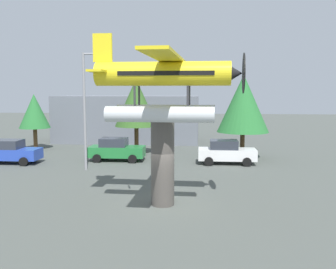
{
  "coord_description": "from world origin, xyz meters",
  "views": [
    {
      "loc": [
        1.73,
        -17.45,
        5.41
      ],
      "look_at": [
        0.0,
        3.0,
        3.0
      ],
      "focal_mm": 40.61,
      "sensor_mm": 36.0,
      "label": 1
    }
  ],
  "objects": [
    {
      "name": "floatplane_monument",
      "position": [
        0.13,
        -0.01,
        5.68
      ],
      "size": [
        6.95,
        10.44,
        4.0
      ],
      "rotation": [
        0.0,
        0.0,
        -0.04
      ],
      "color": "silver",
      "rests_on": "display_pedestal"
    },
    {
      "name": "car_far_white",
      "position": [
        3.68,
        10.38,
        0.88
      ],
      "size": [
        4.2,
        2.02,
        1.76
      ],
      "color": "white",
      "rests_on": "ground"
    },
    {
      "name": "storefront_building",
      "position": [
        -5.86,
        22.0,
        2.4
      ],
      "size": [
        14.78,
        5.7,
        4.81
      ],
      "primitive_type": "cube",
      "color": "slate",
      "rests_on": "ground"
    },
    {
      "name": "tree_east",
      "position": [
        -3.66,
        14.32,
        4.35
      ],
      "size": [
        3.62,
        3.62,
        6.38
      ],
      "color": "brown",
      "rests_on": "ground"
    },
    {
      "name": "streetlight_primary",
      "position": [
        -5.78,
        7.39,
        4.57
      ],
      "size": [
        1.84,
        0.28,
        7.87
      ],
      "color": "gray",
      "rests_on": "ground"
    },
    {
      "name": "display_pedestal",
      "position": [
        0.0,
        0.0,
        2.0
      ],
      "size": [
        1.1,
        1.1,
        4.01
      ],
      "primitive_type": "cylinder",
      "color": "#4C4742",
      "rests_on": "ground"
    },
    {
      "name": "tree_center_back",
      "position": [
        5.07,
        12.52,
        4.37
      ],
      "size": [
        4.03,
        4.03,
        6.62
      ],
      "color": "brown",
      "rests_on": "ground"
    },
    {
      "name": "car_near_blue",
      "position": [
        -12.23,
        9.19,
        0.88
      ],
      "size": [
        4.2,
        2.02,
        1.76
      ],
      "color": "#2847B7",
      "rests_on": "ground"
    },
    {
      "name": "tree_west",
      "position": [
        -13.3,
        15.91,
        3.48
      ],
      "size": [
        2.78,
        2.78,
        5.05
      ],
      "color": "brown",
      "rests_on": "ground"
    },
    {
      "name": "ground_plane",
      "position": [
        0.0,
        0.0,
        0.0
      ],
      "size": [
        140.0,
        140.0,
        0.0
      ],
      "primitive_type": "plane",
      "color": "#4C514C"
    },
    {
      "name": "car_mid_green",
      "position": [
        -4.65,
        10.89,
        0.88
      ],
      "size": [
        4.2,
        2.02,
        1.76
      ],
      "color": "#237A38",
      "rests_on": "ground"
    }
  ]
}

